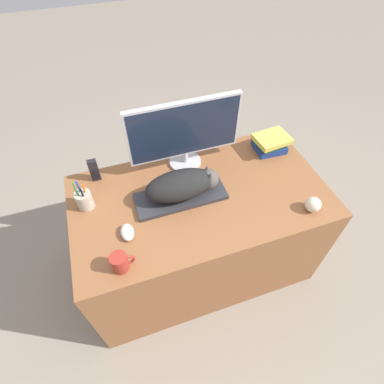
# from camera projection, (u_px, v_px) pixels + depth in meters

# --- Properties ---
(ground_plane) EXTENTS (12.00, 12.00, 0.00)m
(ground_plane) POSITION_uv_depth(u_px,v_px,m) (218.00, 311.00, 1.88)
(ground_plane) COLOR gray
(desk) EXTENTS (1.35, 0.74, 0.71)m
(desk) POSITION_uv_depth(u_px,v_px,m) (199.00, 232.00, 1.84)
(desk) COLOR brown
(desk) RESTS_ON ground_plane
(keyboard) EXTENTS (0.47, 0.18, 0.02)m
(keyboard) POSITION_uv_depth(u_px,v_px,m) (181.00, 196.00, 1.56)
(keyboard) COLOR #2D2D33
(keyboard) RESTS_ON desk
(cat) EXTENTS (0.38, 0.17, 0.15)m
(cat) POSITION_uv_depth(u_px,v_px,m) (184.00, 184.00, 1.50)
(cat) COLOR black
(cat) RESTS_ON keyboard
(monitor) EXTENTS (0.61, 0.18, 0.40)m
(monitor) POSITION_uv_depth(u_px,v_px,m) (184.00, 132.00, 1.57)
(monitor) COLOR #B7B7BC
(monitor) RESTS_ON desk
(computer_mouse) EXTENTS (0.06, 0.10, 0.04)m
(computer_mouse) POSITION_uv_depth(u_px,v_px,m) (127.00, 232.00, 1.40)
(computer_mouse) COLOR silver
(computer_mouse) RESTS_ON desk
(coffee_mug) EXTENTS (0.10, 0.07, 0.09)m
(coffee_mug) POSITION_uv_depth(u_px,v_px,m) (120.00, 262.00, 1.27)
(coffee_mug) COLOR #9E2D23
(coffee_mug) RESTS_ON desk
(pen_cup) EXTENTS (0.08, 0.08, 0.19)m
(pen_cup) POSITION_uv_depth(u_px,v_px,m) (84.00, 200.00, 1.49)
(pen_cup) COLOR #B2A893
(pen_cup) RESTS_ON desk
(baseball) EXTENTS (0.08, 0.08, 0.08)m
(baseball) POSITION_uv_depth(u_px,v_px,m) (313.00, 205.00, 1.48)
(baseball) COLOR beige
(baseball) RESTS_ON desk
(phone) EXTENTS (0.05, 0.03, 0.14)m
(phone) POSITION_uv_depth(u_px,v_px,m) (94.00, 170.00, 1.60)
(phone) COLOR black
(phone) RESTS_ON desk
(book_stack) EXTENTS (0.21, 0.18, 0.10)m
(book_stack) POSITION_uv_depth(u_px,v_px,m) (270.00, 143.00, 1.78)
(book_stack) COLOR navy
(book_stack) RESTS_ON desk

